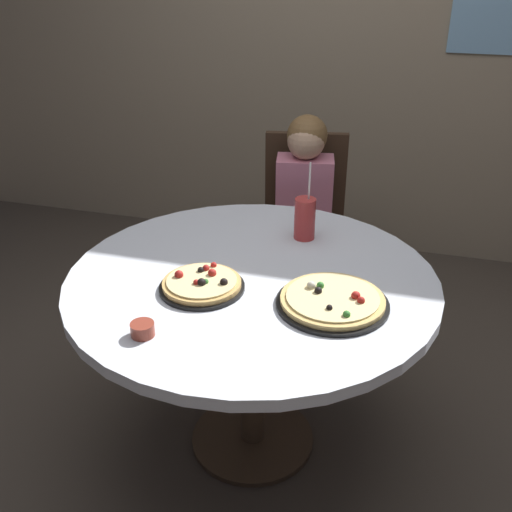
% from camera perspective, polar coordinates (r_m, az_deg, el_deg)
% --- Properties ---
extents(ground_plane, '(8.00, 8.00, 0.00)m').
position_cam_1_polar(ground_plane, '(2.49, -0.33, -17.06)').
color(ground_plane, '#4C4238').
extents(wall_with_window, '(5.20, 0.14, 2.90)m').
position_cam_1_polar(wall_with_window, '(3.69, 8.78, 22.57)').
color(wall_with_window, gray).
rests_on(wall_with_window, ground_plane).
extents(dining_table, '(1.27, 1.27, 0.75)m').
position_cam_1_polar(dining_table, '(2.09, -0.38, -4.08)').
color(dining_table, silver).
rests_on(dining_table, ground_plane).
extents(chair_wooden, '(0.47, 0.47, 0.95)m').
position_cam_1_polar(chair_wooden, '(3.00, 4.58, 3.39)').
color(chair_wooden, '#382619').
rests_on(chair_wooden, ground_plane).
extents(diner_child, '(0.32, 0.43, 1.08)m').
position_cam_1_polar(diner_child, '(2.85, 4.40, 1.06)').
color(diner_child, '#3F4766').
rests_on(diner_child, ground_plane).
extents(pizza_veggie, '(0.36, 0.36, 0.05)m').
position_cam_1_polar(pizza_veggie, '(1.88, 7.30, -4.26)').
color(pizza_veggie, black).
rests_on(pizza_veggie, dining_table).
extents(pizza_cheese, '(0.28, 0.28, 0.05)m').
position_cam_1_polar(pizza_cheese, '(1.96, -5.17, -2.69)').
color(pizza_cheese, black).
rests_on(pizza_cheese, dining_table).
extents(soda_cup, '(0.08, 0.08, 0.31)m').
position_cam_1_polar(soda_cup, '(2.28, 4.67, 3.59)').
color(soda_cup, '#B73333').
rests_on(soda_cup, dining_table).
extents(sauce_bowl, '(0.07, 0.07, 0.04)m').
position_cam_1_polar(sauce_bowl, '(1.76, -10.75, -6.88)').
color(sauce_bowl, brown).
rests_on(sauce_bowl, dining_table).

